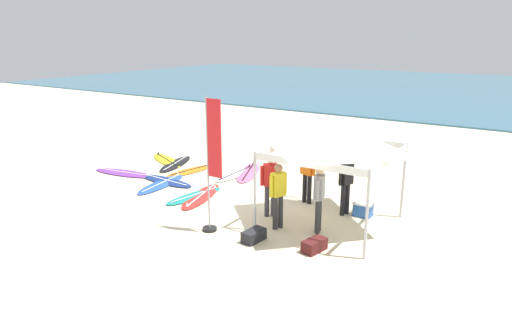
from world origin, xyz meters
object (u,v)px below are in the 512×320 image
(surfboard_yellow, at_px, (167,160))
(person_grey, at_px, (319,194))
(surfboard_orange, at_px, (191,171))
(surfboard_black, at_px, (176,164))
(cooler_box, at_px, (363,209))
(surfboard_pink, at_px, (248,172))
(person_orange, at_px, (308,171))
(surfboard_teal, at_px, (195,196))
(person_yellow, at_px, (278,192))
(surfboard_red, at_px, (201,196))
(surfboard_navy, at_px, (166,181))
(surfboard_white, at_px, (235,174))
(gear_bag_near_tent, at_px, (254,236))
(canopy_tent, at_px, (334,134))
(surfboard_purple, at_px, (124,173))
(banner_flag, at_px, (212,172))
(gear_bag_by_pole, at_px, (314,245))
(surfboard_blue, at_px, (161,184))
(person_black, at_px, (346,180))
(person_red, at_px, (270,182))

(surfboard_yellow, height_order, person_grey, person_grey)
(surfboard_orange, distance_m, surfboard_black, 1.15)
(surfboard_orange, distance_m, cooler_box, 6.74)
(surfboard_pink, relative_size, person_orange, 1.49)
(surfboard_pink, bearing_deg, surfboard_teal, -90.45)
(person_yellow, bearing_deg, surfboard_red, 166.75)
(surfboard_navy, relative_size, surfboard_white, 1.05)
(surfboard_red, bearing_deg, gear_bag_near_tent, -29.50)
(surfboard_white, bearing_deg, canopy_tent, -25.55)
(surfboard_purple, height_order, gear_bag_near_tent, gear_bag_near_tent)
(surfboard_teal, bearing_deg, canopy_tent, 4.56)
(person_yellow, distance_m, banner_flag, 1.74)
(surfboard_purple, height_order, person_grey, person_grey)
(person_yellow, xyz_separation_m, gear_bag_by_pole, (1.35, -0.66, -0.85))
(person_orange, xyz_separation_m, banner_flag, (-1.07, -3.09, 0.59))
(surfboard_navy, bearing_deg, person_yellow, -14.26)
(person_yellow, bearing_deg, canopy_tent, 44.77)
(banner_flag, bearing_deg, surfboard_pink, 113.42)
(surfboard_orange, xyz_separation_m, surfboard_navy, (0.08, -1.36, -0.00))
(surfboard_pink, distance_m, banner_flag, 5.31)
(surfboard_white, distance_m, banner_flag, 5.06)
(surfboard_black, xyz_separation_m, cooler_box, (7.79, -1.09, 0.16))
(surfboard_orange, distance_m, surfboard_white, 1.68)
(surfboard_orange, bearing_deg, surfboard_teal, -47.07)
(surfboard_blue, xyz_separation_m, surfboard_purple, (-1.99, 0.20, -0.00))
(surfboard_teal, relative_size, person_black, 1.27)
(surfboard_blue, relative_size, surfboard_purple, 0.94)
(person_grey, bearing_deg, person_black, 84.81)
(surfboard_purple, bearing_deg, surfboard_white, 30.83)
(surfboard_red, xyz_separation_m, cooler_box, (4.66, 1.22, 0.16))
(canopy_tent, height_order, person_grey, canopy_tent)
(surfboard_blue, height_order, person_yellow, person_yellow)
(surfboard_black, distance_m, person_grey, 7.74)
(canopy_tent, bearing_deg, gear_bag_near_tent, -119.42)
(surfboard_blue, bearing_deg, surfboard_red, -7.04)
(surfboard_teal, xyz_separation_m, person_orange, (3.11, 1.38, 0.95))
(surfboard_orange, relative_size, person_red, 1.25)
(surfboard_blue, distance_m, person_black, 6.18)
(surfboard_orange, distance_m, surfboard_pink, 2.11)
(canopy_tent, xyz_separation_m, surfboard_red, (-4.12, -0.27, -2.35))
(surfboard_white, xyz_separation_m, person_black, (4.65, -1.40, 0.95))
(surfboard_orange, distance_m, banner_flag, 5.59)
(surfboard_teal, distance_m, person_grey, 4.37)
(person_orange, distance_m, gear_bag_near_tent, 3.13)
(surfboard_pink, bearing_deg, gear_bag_near_tent, -55.22)
(surfboard_purple, height_order, person_red, person_red)
(surfboard_yellow, height_order, surfboard_black, same)
(surfboard_red, xyz_separation_m, gear_bag_near_tent, (3.01, -1.70, 0.10))
(surfboard_purple, xyz_separation_m, surfboard_navy, (1.89, 0.13, 0.00))
(surfboard_red, bearing_deg, surfboard_orange, 136.87)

